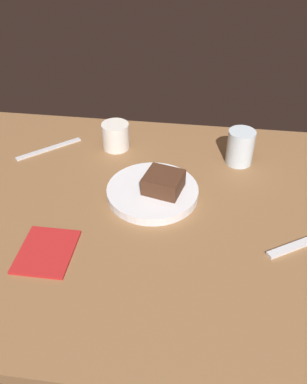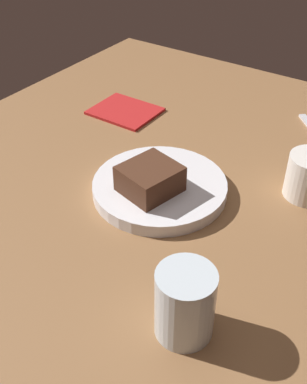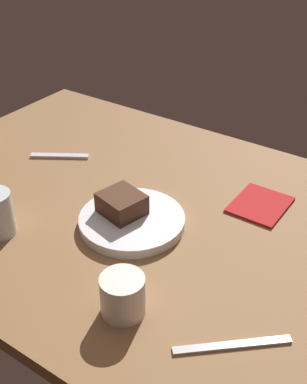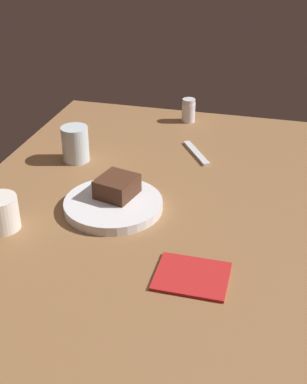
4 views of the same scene
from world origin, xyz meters
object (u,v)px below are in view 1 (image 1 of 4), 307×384
(dessert_spoon, at_px, (298,245))
(folded_napkin, at_px, (46,251))
(coffee_cup, at_px, (116,136))
(dessert_plate, at_px, (153,192))
(chocolate_cake_slice, at_px, (164,182))
(butter_knife, at_px, (49,149))
(water_glass, at_px, (240,147))

(dessert_spoon, height_order, folded_napkin, dessert_spoon)
(coffee_cup, height_order, folded_napkin, coffee_cup)
(dessert_plate, relative_size, dessert_spoon, 1.47)
(chocolate_cake_slice, relative_size, butter_knife, 0.45)
(butter_knife, height_order, folded_napkin, folded_napkin)
(coffee_cup, distance_m, butter_knife, 0.19)
(coffee_cup, bearing_deg, water_glass, 175.23)
(water_glass, bearing_deg, dessert_plate, 39.70)
(chocolate_cake_slice, xyz_separation_m, water_glass, (-0.18, -0.18, 0.00))
(chocolate_cake_slice, bearing_deg, butter_knife, -25.75)
(coffee_cup, height_order, butter_knife, coffee_cup)
(dessert_plate, bearing_deg, dessert_spoon, 158.67)
(water_glass, distance_m, butter_knife, 0.53)
(water_glass, distance_m, dessert_spoon, 0.33)
(chocolate_cake_slice, bearing_deg, water_glass, -136.26)
(coffee_cup, xyz_separation_m, dessert_spoon, (-0.46, 0.33, -0.03))
(dessert_plate, height_order, coffee_cup, coffee_cup)
(folded_napkin, bearing_deg, water_glass, -135.81)
(dessert_plate, height_order, dessert_spoon, dessert_plate)
(chocolate_cake_slice, distance_m, butter_knife, 0.38)
(chocolate_cake_slice, height_order, water_glass, water_glass)
(butter_knife, bearing_deg, water_glass, 139.41)
(chocolate_cake_slice, height_order, folded_napkin, chocolate_cake_slice)
(butter_knife, bearing_deg, chocolate_cake_slice, 112.62)
(folded_napkin, bearing_deg, coffee_cup, -98.21)
(dessert_spoon, height_order, butter_knife, dessert_spoon)
(water_glass, xyz_separation_m, folded_napkin, (0.40, 0.39, -0.04))
(dessert_spoon, relative_size, butter_knife, 0.79)
(chocolate_cake_slice, height_order, coffee_cup, coffee_cup)
(water_glass, height_order, dessert_spoon, water_glass)
(chocolate_cake_slice, distance_m, coffee_cup, 0.26)
(dessert_plate, relative_size, coffee_cup, 2.92)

